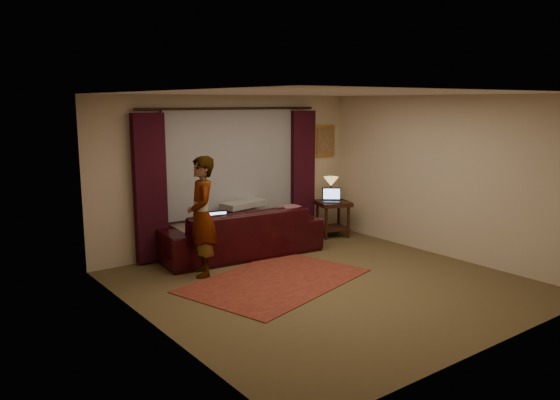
% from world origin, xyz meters
% --- Properties ---
extents(floor, '(5.00, 5.00, 0.01)m').
position_xyz_m(floor, '(0.00, 0.00, -0.01)').
color(floor, brown).
rests_on(floor, ground).
extents(ceiling, '(5.00, 5.00, 0.02)m').
position_xyz_m(ceiling, '(0.00, 0.00, 2.60)').
color(ceiling, silver).
rests_on(ceiling, ground).
extents(wall_back, '(5.00, 0.02, 2.60)m').
position_xyz_m(wall_back, '(0.00, 2.50, 1.30)').
color(wall_back, beige).
rests_on(wall_back, ground).
extents(wall_front, '(5.00, 0.02, 2.60)m').
position_xyz_m(wall_front, '(0.00, -2.50, 1.30)').
color(wall_front, beige).
rests_on(wall_front, ground).
extents(wall_left, '(0.02, 5.00, 2.60)m').
position_xyz_m(wall_left, '(-2.50, 0.00, 1.30)').
color(wall_left, beige).
rests_on(wall_left, ground).
extents(wall_right, '(0.02, 5.00, 2.60)m').
position_xyz_m(wall_right, '(2.50, 0.00, 1.30)').
color(wall_right, beige).
rests_on(wall_right, ground).
extents(sheer_curtain, '(2.50, 0.05, 1.80)m').
position_xyz_m(sheer_curtain, '(0.00, 2.44, 1.50)').
color(sheer_curtain, '#96959C').
rests_on(sheer_curtain, wall_back).
extents(drape_left, '(0.50, 0.14, 2.30)m').
position_xyz_m(drape_left, '(-1.50, 2.39, 1.18)').
color(drape_left, black).
rests_on(drape_left, floor).
extents(drape_right, '(0.50, 0.14, 2.30)m').
position_xyz_m(drape_right, '(1.50, 2.39, 1.18)').
color(drape_right, black).
rests_on(drape_right, floor).
extents(curtain_rod, '(0.04, 0.04, 3.40)m').
position_xyz_m(curtain_rod, '(0.00, 2.39, 2.38)').
color(curtain_rod, black).
rests_on(curtain_rod, wall_back).
extents(picture_frame, '(0.50, 0.04, 0.60)m').
position_xyz_m(picture_frame, '(2.10, 2.47, 1.75)').
color(picture_frame, gold).
rests_on(picture_frame, wall_back).
extents(sofa, '(2.76, 1.41, 1.08)m').
position_xyz_m(sofa, '(-0.16, 1.96, 0.54)').
color(sofa, black).
rests_on(sofa, floor).
extents(throw_blanket, '(0.88, 0.49, 0.10)m').
position_xyz_m(throw_blanket, '(0.08, 2.20, 1.07)').
color(throw_blanket, gray).
rests_on(throw_blanket, sofa).
extents(clothing_pile, '(0.62, 0.51, 0.24)m').
position_xyz_m(clothing_pile, '(0.68, 1.71, 0.66)').
color(clothing_pile, '#714753').
rests_on(clothing_pile, sofa).
extents(laptop_sofa, '(0.42, 0.44, 0.25)m').
position_xyz_m(laptop_sofa, '(-0.61, 1.82, 0.66)').
color(laptop_sofa, black).
rests_on(laptop_sofa, sofa).
extents(area_rug, '(2.87, 2.29, 0.01)m').
position_xyz_m(area_rug, '(-0.48, 0.52, 0.01)').
color(area_rug, maroon).
rests_on(area_rug, floor).
extents(end_table, '(0.73, 0.73, 0.66)m').
position_xyz_m(end_table, '(1.93, 2.00, 0.33)').
color(end_table, black).
rests_on(end_table, floor).
extents(tiffany_lamp, '(0.39, 0.39, 0.45)m').
position_xyz_m(tiffany_lamp, '(1.94, 2.07, 0.89)').
color(tiffany_lamp, olive).
rests_on(tiffany_lamp, end_table).
extents(laptop_table, '(0.51, 0.51, 0.25)m').
position_xyz_m(laptop_table, '(1.84, 1.94, 0.79)').
color(laptop_table, black).
rests_on(laptop_table, end_table).
extents(person, '(0.66, 0.66, 1.74)m').
position_xyz_m(person, '(-1.16, 1.38, 0.87)').
color(person, gray).
rests_on(person, floor).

